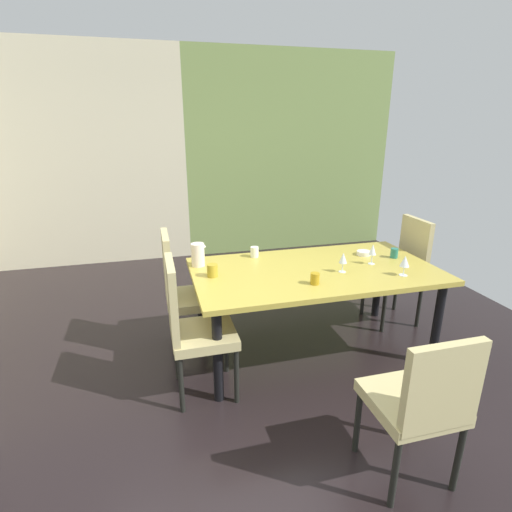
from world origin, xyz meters
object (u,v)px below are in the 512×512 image
at_px(dining_table, 314,277).
at_px(chair_left_near, 191,323).
at_px(cup_left, 315,279).
at_px(cup_center, 212,270).
at_px(serving_bowl_west, 364,253).
at_px(cup_north, 394,253).
at_px(chair_left_far, 183,288).
at_px(chair_right_far, 402,266).
at_px(pitcher_rear, 198,255).
at_px(chair_head_near, 421,400).
at_px(cup_right, 254,252).
at_px(wine_glass_corner, 373,250).
at_px(wine_glass_south, 343,259).
at_px(wine_glass_east, 405,262).

bearing_deg(dining_table, chair_left_near, -163.44).
height_order(cup_left, cup_center, cup_center).
xyz_separation_m(serving_bowl_west, cup_north, (0.22, -0.14, 0.02)).
xyz_separation_m(chair_left_far, serving_bowl_west, (1.61, -0.10, 0.20)).
xyz_separation_m(chair_right_far, cup_center, (-1.87, -0.26, 0.24)).
height_order(chair_left_far, pitcher_rear, chair_left_far).
relative_size(cup_left, cup_center, 0.87).
height_order(chair_head_near, pitcher_rear, pitcher_rear).
xyz_separation_m(serving_bowl_west, cup_right, (-0.96, 0.20, 0.03)).
relative_size(dining_table, wine_glass_corner, 11.39).
bearing_deg(wine_glass_south, chair_head_near, -97.43).
distance_m(cup_center, pitcher_rear, 0.28).
height_order(cup_north, cup_center, cup_center).
height_order(chair_right_far, cup_north, chair_right_far).
bearing_deg(wine_glass_corner, dining_table, 178.05).
relative_size(cup_north, cup_center, 0.86).
height_order(dining_table, cup_north, cup_north).
bearing_deg(chair_right_far, chair_head_near, 148.76).
bearing_deg(chair_left_far, pitcher_rear, 92.10).
xyz_separation_m(dining_table, cup_center, (-0.83, 0.05, 0.12)).
height_order(wine_glass_east, cup_left, wine_glass_east).
bearing_deg(cup_left, wine_glass_east, -1.36).
xyz_separation_m(chair_head_near, wine_glass_corner, (0.49, 1.37, 0.34)).
relative_size(dining_table, chair_right_far, 1.92).
height_order(cup_right, cup_left, cup_right).
xyz_separation_m(cup_left, cup_center, (-0.70, 0.34, 0.01)).
bearing_deg(wine_glass_east, cup_left, 178.64).
height_order(dining_table, chair_head_near, chair_head_near).
distance_m(chair_left_near, serving_bowl_west, 1.70).
relative_size(wine_glass_corner, serving_bowl_west, 1.40).
bearing_deg(chair_head_near, pitcher_rear, 118.48).
xyz_separation_m(chair_head_near, pitcher_rear, (-0.92, 1.70, 0.32)).
height_order(cup_north, cup_right, cup_right).
height_order(chair_left_near, wine_glass_corner, chair_left_near).
bearing_deg(chair_right_far, cup_center, 98.03).
xyz_separation_m(cup_north, pitcher_rear, (-1.68, 0.24, 0.06)).
bearing_deg(cup_left, serving_bowl_west, 36.60).
height_order(dining_table, chair_left_near, chair_left_near).
bearing_deg(dining_table, wine_glass_corner, -1.95).
distance_m(chair_head_near, wine_glass_east, 1.26).
height_order(dining_table, cup_center, cup_center).
bearing_deg(chair_left_near, serving_bowl_west, 108.08).
relative_size(chair_right_far, wine_glass_east, 6.44).
bearing_deg(chair_head_near, serving_bowl_west, 71.22).
height_order(wine_glass_corner, pitcher_rear, pitcher_rear).
distance_m(dining_table, chair_left_far, 1.10).
distance_m(chair_right_far, cup_center, 1.91).
bearing_deg(cup_left, wine_glass_south, 29.14).
distance_m(cup_left, pitcher_rear, 0.99).
xyz_separation_m(wine_glass_corner, cup_north, (0.27, 0.09, -0.08)).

